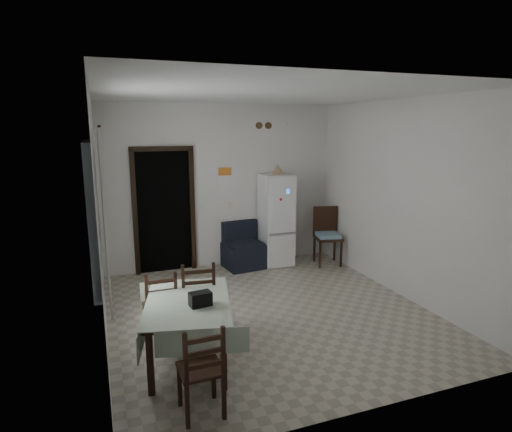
{
  "coord_description": "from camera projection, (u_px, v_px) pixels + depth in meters",
  "views": [
    {
      "loc": [
        -2.07,
        -5.09,
        2.49
      ],
      "look_at": [
        0.0,
        0.5,
        1.25
      ],
      "focal_mm": 30.0,
      "sensor_mm": 36.0,
      "label": 1
    }
  ],
  "objects": [
    {
      "name": "corner_chair",
      "position": [
        328.0,
        237.0,
        7.82
      ],
      "size": [
        0.55,
        0.55,
        1.05
      ],
      "primitive_type": null,
      "rotation": [
        0.0,
        0.0,
        -0.22
      ],
      "color": "black",
      "rests_on": "ground"
    },
    {
      "name": "tan_cone",
      "position": [
        278.0,
        169.0,
        7.66
      ],
      "size": [
        0.22,
        0.22,
        0.18
      ],
      "primitive_type": "cone",
      "rotation": [
        0.0,
        0.0,
        -0.0
      ],
      "color": "tan",
      "rests_on": "fridge"
    },
    {
      "name": "wall_front",
      "position": [
        372.0,
        256.0,
        3.52
      ],
      "size": [
        4.2,
        0.02,
        2.9
      ],
      "primitive_type": null,
      "color": "silver",
      "rests_on": "ground"
    },
    {
      "name": "ground",
      "position": [
        269.0,
        312.0,
        5.88
      ],
      "size": [
        4.5,
        4.5,
        0.0
      ],
      "primitive_type": "plane",
      "color": "#ADA38D",
      "rests_on": "ground"
    },
    {
      "name": "dining_table",
      "position": [
        189.0,
        331.0,
        4.59
      ],
      "size": [
        1.15,
        1.49,
        0.69
      ],
      "primitive_type": null,
      "rotation": [
        0.0,
        0.0,
        -0.23
      ],
      "color": "#A6B89D",
      "rests_on": "ground"
    },
    {
      "name": "fridge",
      "position": [
        276.0,
        220.0,
        7.8
      ],
      "size": [
        0.55,
        0.55,
        1.67
      ],
      "primitive_type": null,
      "rotation": [
        0.0,
        0.0,
        -0.01
      ],
      "color": "white",
      "rests_on": "ground"
    },
    {
      "name": "ceiling",
      "position": [
        270.0,
        93.0,
        5.29
      ],
      "size": [
        4.2,
        4.5,
        0.02
      ],
      "primitive_type": null,
      "color": "white",
      "rests_on": "ground"
    },
    {
      "name": "dining_chair_far_right",
      "position": [
        198.0,
        297.0,
        5.15
      ],
      "size": [
        0.45,
        0.45,
        0.96
      ],
      "primitive_type": null,
      "rotation": [
        0.0,
        0.0,
        3.03
      ],
      "color": "black",
      "rests_on": "ground"
    },
    {
      "name": "dining_chair_far_left",
      "position": [
        160.0,
        305.0,
        5.01
      ],
      "size": [
        0.38,
        0.38,
        0.88
      ],
      "primitive_type": null,
      "rotation": [
        0.0,
        0.0,
        3.15
      ],
      "color": "black",
      "rests_on": "ground"
    },
    {
      "name": "emergency_light",
      "position": [
        293.0,
        124.0,
        7.85
      ],
      "size": [
        0.25,
        0.07,
        0.09
      ],
      "primitive_type": "cube",
      "color": "white",
      "rests_on": "ground"
    },
    {
      "name": "wall_back",
      "position": [
        222.0,
        186.0,
        7.65
      ],
      "size": [
        4.2,
        0.02,
        2.9
      ],
      "primitive_type": null,
      "color": "silver",
      "rests_on": "ground"
    },
    {
      "name": "curtain_rod",
      "position": [
        99.0,
        126.0,
        4.5
      ],
      "size": [
        0.02,
        1.6,
        0.02
      ],
      "primitive_type": "cylinder",
      "rotation": [
        1.57,
        0.0,
        0.0
      ],
      "color": "black",
      "rests_on": "ground"
    },
    {
      "name": "wall_left",
      "position": [
        99.0,
        220.0,
        4.88
      ],
      "size": [
        0.02,
        4.5,
        2.9
      ],
      "primitive_type": null,
      "color": "silver",
      "rests_on": "ground"
    },
    {
      "name": "vent_right",
      "position": [
        268.0,
        126.0,
        7.72
      ],
      "size": [
        0.12,
        0.03,
        0.12
      ],
      "primitive_type": "cylinder",
      "rotation": [
        1.57,
        0.0,
        0.0
      ],
      "color": "brown",
      "rests_on": "ground"
    },
    {
      "name": "dining_chair_near_head",
      "position": [
        201.0,
        368.0,
        3.72
      ],
      "size": [
        0.38,
        0.38,
        0.87
      ],
      "primitive_type": null,
      "rotation": [
        0.0,
        0.0,
        3.16
      ],
      "color": "black",
      "rests_on": "ground"
    },
    {
      "name": "curtain",
      "position": [
        104.0,
        215.0,
        4.69
      ],
      "size": [
        0.02,
        1.45,
        1.85
      ],
      "primitive_type": "cube",
      "color": "white",
      "rests_on": "ground"
    },
    {
      "name": "black_bag",
      "position": [
        200.0,
        299.0,
        4.39
      ],
      "size": [
        0.24,
        0.16,
        0.15
      ],
      "primitive_type": "cube",
      "rotation": [
        0.0,
        0.0,
        0.13
      ],
      "color": "black",
      "rests_on": "dining_table"
    },
    {
      "name": "calendar",
      "position": [
        225.0,
        177.0,
        7.63
      ],
      "size": [
        0.28,
        0.02,
        0.4
      ],
      "primitive_type": "cube",
      "color": "white",
      "rests_on": "ground"
    },
    {
      "name": "navy_seat",
      "position": [
        244.0,
        246.0,
        7.67
      ],
      "size": [
        0.74,
        0.73,
        0.81
      ],
      "primitive_type": null,
      "rotation": [
        0.0,
        0.0,
        0.12
      ],
      "color": "black",
      "rests_on": "ground"
    },
    {
      "name": "wall_right",
      "position": [
        401.0,
        199.0,
        6.3
      ],
      "size": [
        0.02,
        4.5,
        2.9
      ],
      "primitive_type": null,
      "color": "silver",
      "rests_on": "ground"
    },
    {
      "name": "doorway",
      "position": [
        162.0,
        210.0,
        7.56
      ],
      "size": [
        1.06,
        0.52,
        2.22
      ],
      "color": "black",
      "rests_on": "ground"
    },
    {
      "name": "calendar_image",
      "position": [
        225.0,
        171.0,
        7.6
      ],
      "size": [
        0.24,
        0.01,
        0.14
      ],
      "primitive_type": "cube",
      "color": "orange",
      "rests_on": "ground"
    },
    {
      "name": "light_switch",
      "position": [
        231.0,
        205.0,
        7.77
      ],
      "size": [
        0.08,
        0.02,
        0.12
      ],
      "primitive_type": "cube",
      "color": "beige",
      "rests_on": "ground"
    },
    {
      "name": "vent_left",
      "position": [
        259.0,
        126.0,
        7.66
      ],
      "size": [
        0.12,
        0.03,
        0.12
      ],
      "primitive_type": "cylinder",
      "rotation": [
        1.57,
        0.0,
        0.0
      ],
      "color": "brown",
      "rests_on": "ground"
    },
    {
      "name": "window_recess",
      "position": [
        93.0,
        215.0,
        4.65
      ],
      "size": [
        0.1,
        1.2,
        1.6
      ],
      "primitive_type": "cube",
      "color": "silver",
      "rests_on": "ground"
    }
  ]
}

